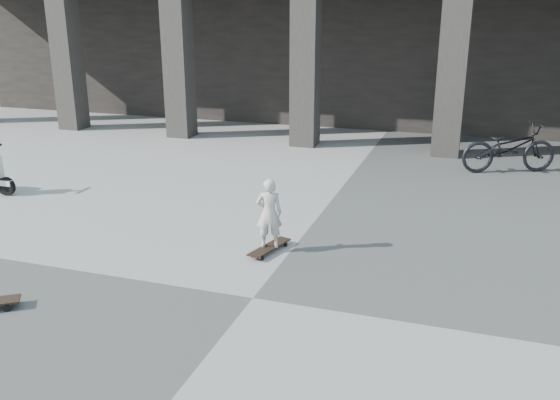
% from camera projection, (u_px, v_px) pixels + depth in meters
% --- Properties ---
extents(ground, '(90.00, 90.00, 0.00)m').
position_uv_depth(ground, '(253.00, 298.00, 7.34)').
color(ground, '#484846').
rests_on(ground, ground).
extents(colonnade, '(28.00, 8.82, 6.00)m').
position_uv_depth(colonnade, '(406.00, 21.00, 18.83)').
color(colonnade, black).
rests_on(colonnade, ground).
extents(longboard, '(0.42, 0.89, 0.09)m').
position_uv_depth(longboard, '(269.00, 247.00, 8.72)').
color(longboard, black).
rests_on(longboard, ground).
extents(child, '(0.44, 0.36, 1.03)m').
position_uv_depth(child, '(269.00, 213.00, 8.55)').
color(child, beige).
rests_on(child, longboard).
extents(bicycle, '(2.17, 1.46, 1.08)m').
position_uv_depth(bicycle, '(509.00, 148.00, 12.82)').
color(bicycle, black).
rests_on(bicycle, ground).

